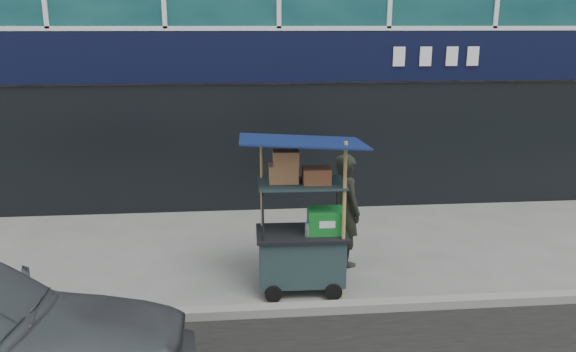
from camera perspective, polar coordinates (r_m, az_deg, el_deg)
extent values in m
plane|color=slate|center=(7.36, 1.58, -13.02)|extent=(80.00, 80.00, 0.00)
cube|color=gray|center=(7.16, 1.77, -13.35)|extent=(80.00, 0.18, 0.12)
cube|color=black|center=(10.35, -0.90, 11.99)|extent=(15.68, 0.06, 0.90)
cube|color=black|center=(10.62, -0.88, 2.81)|extent=(15.68, 0.04, 2.40)
cube|color=#1C3030|center=(7.58, 1.36, -8.24)|extent=(1.13, 0.68, 0.65)
cylinder|color=black|center=(7.40, -1.49, -11.90)|extent=(0.22, 0.05, 0.22)
cylinder|color=black|center=(7.47, 4.64, -11.68)|extent=(0.22, 0.05, 0.22)
cube|color=black|center=(7.45, 1.38, -5.81)|extent=(1.21, 0.75, 0.04)
cylinder|color=black|center=(7.05, -2.56, -4.22)|extent=(0.03, 0.03, 0.70)
cylinder|color=black|center=(7.14, 5.71, -4.01)|extent=(0.03, 0.03, 0.70)
cylinder|color=black|center=(7.58, -2.67, -2.81)|extent=(0.03, 0.03, 0.70)
cylinder|color=black|center=(7.66, 5.02, -2.64)|extent=(0.03, 0.03, 0.70)
cube|color=#1C3030|center=(7.24, 1.41, -0.78)|extent=(1.13, 0.68, 0.03)
cylinder|color=olive|center=(7.17, 5.69, -4.71)|extent=(0.05, 0.05, 2.10)
cylinder|color=olive|center=(7.62, -2.65, -3.81)|extent=(0.04, 0.04, 2.00)
cube|color=#0D1A4C|center=(7.10, 1.44, 3.55)|extent=(1.60, 1.15, 0.18)
cube|color=#106B2C|center=(7.38, 3.85, -4.55)|extent=(0.47, 0.34, 0.33)
cylinder|color=silver|center=(7.24, 1.96, -5.50)|extent=(0.06, 0.06, 0.19)
cylinder|color=#172AB2|center=(7.21, 1.97, -4.74)|extent=(0.03, 0.03, 0.02)
cube|color=brown|center=(7.23, -0.45, 0.28)|extent=(0.38, 0.29, 0.23)
cube|color=brown|center=(7.18, 2.93, 0.04)|extent=(0.36, 0.27, 0.20)
cube|color=brown|center=(7.16, -0.22, 1.86)|extent=(0.33, 0.25, 0.19)
imported|color=black|center=(8.30, 5.88, -3.42)|extent=(0.59, 0.71, 1.68)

